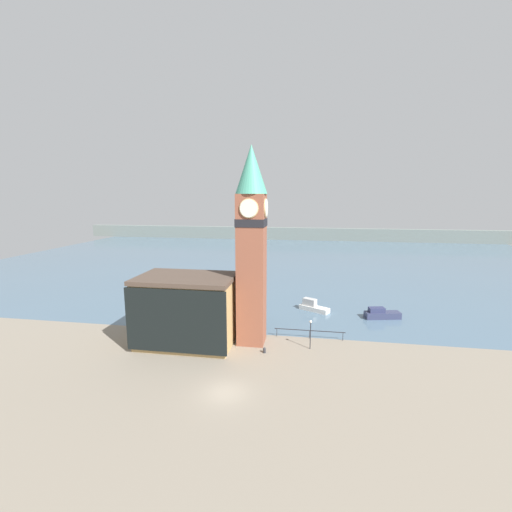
% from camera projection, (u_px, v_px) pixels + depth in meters
% --- Properties ---
extents(ground_plane, '(160.00, 160.00, 0.00)m').
position_uv_depth(ground_plane, '(225.00, 393.00, 31.31)').
color(ground_plane, gray).
extents(water, '(160.00, 120.00, 0.00)m').
position_uv_depth(water, '(286.00, 256.00, 103.05)').
color(water, slate).
rests_on(water, ground_plane).
extents(far_shoreline, '(180.00, 3.00, 5.00)m').
position_uv_depth(far_shoreline, '(293.00, 234.00, 141.51)').
color(far_shoreline, slate).
rests_on(far_shoreline, water).
extents(pier_railing, '(8.85, 0.08, 1.09)m').
position_uv_depth(pier_railing, '(309.00, 331.00, 43.12)').
color(pier_railing, '#232328').
rests_on(pier_railing, ground_plane).
extents(clock_tower, '(3.69, 3.69, 23.52)m').
position_uv_depth(clock_tower, '(252.00, 241.00, 40.17)').
color(clock_tower, brown).
rests_on(clock_tower, ground_plane).
extents(pier_building, '(11.64, 7.63, 8.39)m').
position_uv_depth(pier_building, '(187.00, 310.00, 41.23)').
color(pier_building, tan).
rests_on(pier_building, ground_plane).
extents(boat_near, '(4.86, 3.64, 1.83)m').
position_uv_depth(boat_near, '(313.00, 307.00, 53.73)').
color(boat_near, silver).
rests_on(boat_near, water).
extents(boat_far, '(5.34, 2.59, 1.65)m').
position_uv_depth(boat_far, '(381.00, 314.00, 50.35)').
color(boat_far, '#333856').
rests_on(boat_far, water).
extents(mooring_bollard_near, '(0.35, 0.35, 0.63)m').
position_uv_depth(mooring_bollard_near, '(264.00, 350.00, 39.26)').
color(mooring_bollard_near, '#2D2D33').
rests_on(mooring_bollard_near, ground_plane).
extents(lamp_post, '(0.32, 0.32, 3.52)m').
position_uv_depth(lamp_post, '(311.00, 329.00, 39.91)').
color(lamp_post, black).
rests_on(lamp_post, ground_plane).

